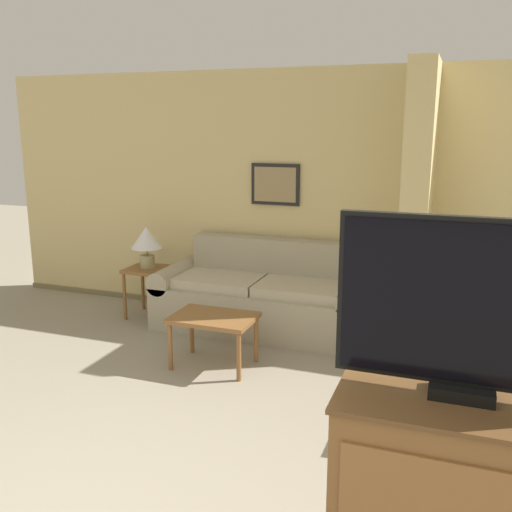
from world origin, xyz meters
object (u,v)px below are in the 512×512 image
coffee_table (214,322)px  table_lamp (146,240)px  couch (262,298)px  tv (469,309)px

coffee_table → table_lamp: bearing=141.4°
couch → table_lamp: table_lamp is taller
table_lamp → coffee_table: bearing=-38.6°
coffee_table → tv: 3.02m
couch → table_lamp: 1.38m
coffee_table → tv: (1.97, -2.05, 0.98)m
coffee_table → table_lamp: size_ratio=1.59×
coffee_table → tv: size_ratio=0.72×
table_lamp → couch: bearing=3.1°
coffee_table → tv: tv is taller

